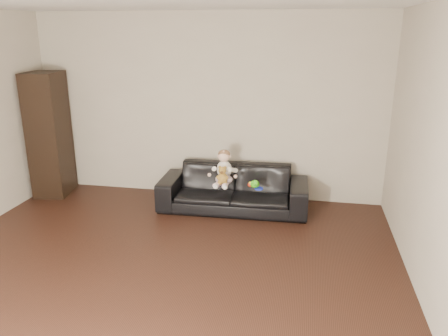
% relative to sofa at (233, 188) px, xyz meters
% --- Properties ---
extents(floor, '(5.50, 5.50, 0.00)m').
position_rel_sofa_xyz_m(floor, '(-0.48, -2.25, -0.29)').
color(floor, black).
rests_on(floor, ground).
extents(wall_back, '(5.00, 0.00, 5.00)m').
position_rel_sofa_xyz_m(wall_back, '(-0.48, 0.50, 1.01)').
color(wall_back, '#B4AA97').
rests_on(wall_back, ground).
extents(sofa, '(2.01, 0.84, 0.58)m').
position_rel_sofa_xyz_m(sofa, '(0.00, 0.00, 0.00)').
color(sofa, black).
rests_on(sofa, floor).
extents(cabinet, '(0.54, 0.68, 1.79)m').
position_rel_sofa_xyz_m(cabinet, '(-2.74, 0.10, 0.60)').
color(cabinet, black).
rests_on(cabinet, floor).
extents(shelf_item, '(0.22, 0.28, 0.28)m').
position_rel_sofa_xyz_m(shelf_item, '(-2.72, 0.10, 1.00)').
color(shelf_item, silver).
rests_on(shelf_item, cabinet).
extents(baby, '(0.32, 0.40, 0.46)m').
position_rel_sofa_xyz_m(baby, '(-0.11, -0.11, 0.30)').
color(baby, '#F5CFDA').
rests_on(baby, sofa).
extents(teddy_bear, '(0.14, 0.14, 0.24)m').
position_rel_sofa_xyz_m(teddy_bear, '(-0.10, -0.25, 0.26)').
color(teddy_bear, olive).
rests_on(teddy_bear, sofa).
extents(toy_green, '(0.16, 0.17, 0.10)m').
position_rel_sofa_xyz_m(toy_green, '(0.31, -0.17, 0.14)').
color(toy_green, '#47D318').
rests_on(toy_green, sofa).
extents(toy_rattle, '(0.09, 0.09, 0.07)m').
position_rel_sofa_xyz_m(toy_rattle, '(0.25, -0.16, 0.12)').
color(toy_rattle, red).
rests_on(toy_rattle, sofa).
extents(toy_blue_disc, '(0.12, 0.12, 0.02)m').
position_rel_sofa_xyz_m(toy_blue_disc, '(0.37, -0.22, 0.10)').
color(toy_blue_disc, '#1A2AD0').
rests_on(toy_blue_disc, sofa).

